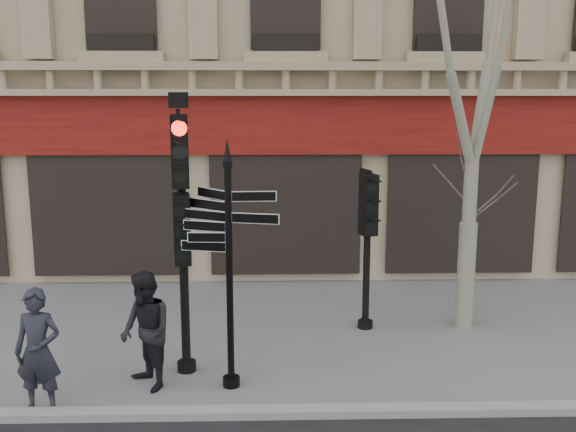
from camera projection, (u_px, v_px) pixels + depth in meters
name	position (u px, v px, depth m)	size (l,w,h in m)	color
ground	(293.00, 372.00, 9.99)	(80.00, 80.00, 0.00)	slate
kerb	(296.00, 412.00, 8.61)	(80.00, 0.25, 0.12)	gray
fingerpost	(229.00, 223.00, 9.05)	(2.02, 2.02, 3.67)	black
traffic_signal_main	(182.00, 200.00, 9.54)	(0.52, 0.41, 4.29)	black
traffic_signal_secondary	(368.00, 222.00, 11.52)	(0.55, 0.45, 2.87)	black
plane_tree	(479.00, 29.00, 10.98)	(2.87, 2.87, 7.62)	gray
pedestrian_a	(38.00, 351.00, 8.59)	(0.63, 0.41, 1.73)	#21222C
pedestrian_b	(146.00, 331.00, 9.30)	(0.85, 0.66, 1.75)	black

